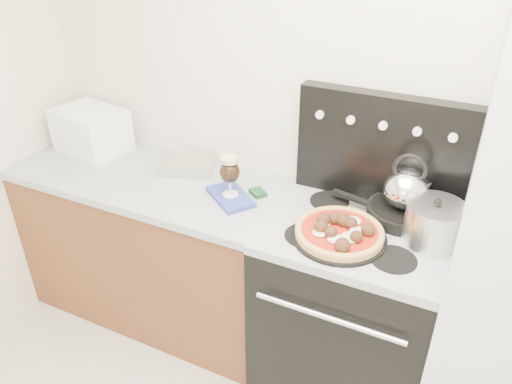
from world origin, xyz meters
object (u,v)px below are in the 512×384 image
Objects in this scene: stove_body at (348,312)px; toaster_oven at (91,130)px; beer_glass at (230,176)px; oven_mitt at (230,197)px; stock_pot at (433,225)px; base_cabinet at (158,249)px; pizza at (340,230)px; skillet at (402,212)px; pizza_pan at (339,237)px; tea_kettle at (407,186)px.

stove_body is 1.67m from toaster_oven.
stove_body is 4.35× the size of beer_glass.
oven_mitt is 0.91m from stock_pot.
stove_body reaches higher than base_cabinet.
beer_glass reaches higher than pizza.
beer_glass reaches higher than skillet.
oven_mitt reaches higher than base_cabinet.
stove_body is at bearing 62.55° from pizza_pan.
stock_pot is at bearing 0.32° from base_cabinet.
skillet is (1.71, 0.02, -0.07)m from toaster_oven.
pizza reaches higher than base_cabinet.
tea_kettle is (1.25, 0.13, 0.65)m from base_cabinet.
pizza is at bearing 0.00° from pizza_pan.
skillet is (0.20, 0.26, -0.01)m from pizza.
toaster_oven is 0.95m from beer_glass.
stove_body is (1.10, -0.02, 0.01)m from base_cabinet.
beer_glass is (0.94, -0.14, 0.01)m from toaster_oven.
tea_kettle reaches higher than stock_pot.
toaster_oven is 1.71m from tea_kettle.
base_cabinet is 1.50m from stock_pot.
pizza is 0.37m from stock_pot.
pizza is (1.51, -0.24, -0.06)m from toaster_oven.
pizza_pan is (1.51, -0.24, -0.09)m from toaster_oven.
toaster_oven is 1.53m from pizza.
beer_glass is (0.00, 0.00, 0.11)m from oven_mitt.
skillet is (0.15, 0.16, 0.51)m from stove_body.
beer_glass is 0.56× the size of pizza.
stove_body is at bearing -144.69° from tea_kettle.
oven_mitt is at bearing 179.67° from stove_body.
beer_glass is 0.66× the size of skillet.
pizza_pan is (0.56, -0.11, -0.10)m from beer_glass.
skillet is at bearing 52.66° from pizza_pan.
toaster_oven is 1.64× the size of stock_pot.
oven_mitt is (-0.62, 0.00, 0.47)m from stove_body.
oven_mitt is at bearing 0.00° from beer_glass.
stove_body is 0.78m from oven_mitt.
skillet is (0.20, 0.26, 0.02)m from pizza_pan.
stove_body is at bearing -0.33° from beer_glass.
stock_pot is (1.39, 0.01, 0.57)m from base_cabinet.
toaster_oven is at bearing 171.74° from beer_glass.
oven_mitt is 1.25× the size of beer_glass.
stove_body is 3.88× the size of stock_pot.
stove_body is at bearing 62.55° from pizza.
base_cabinet is at bearing -173.91° from skillet.
stove_body is 3.47× the size of oven_mitt.
tea_kettle is at bearing 11.00° from toaster_oven.
stove_body is 0.85m from beer_glass.
base_cabinet is 1.42m from tea_kettle.
base_cabinet is at bearing -3.85° from toaster_oven.
toaster_oven is at bearing 170.78° from pizza_pan.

